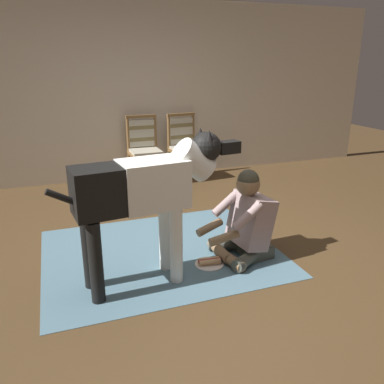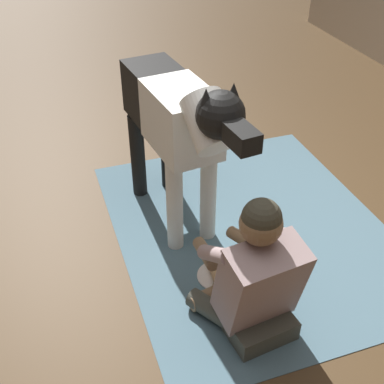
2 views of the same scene
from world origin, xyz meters
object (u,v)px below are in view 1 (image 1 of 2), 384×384
at_px(dining_chair_right_of_pair, 184,143).
at_px(large_dog, 146,190).
at_px(hot_dog_on_plate, 209,262).
at_px(person_sitting_on_floor, 246,222).
at_px(dining_chair_left_of_pair, 144,146).

bearing_deg(dining_chair_right_of_pair, large_dog, -114.16).
distance_m(dining_chair_right_of_pair, large_dog, 3.08).
xyz_separation_m(large_dog, hot_dog_on_plate, (0.56, 0.07, -0.76)).
xyz_separation_m(person_sitting_on_floor, hot_dog_on_plate, (-0.37, -0.04, -0.31)).
bearing_deg(dining_chair_right_of_pair, hot_dog_on_plate, -104.31).
distance_m(dining_chair_left_of_pair, hot_dog_on_plate, 2.79).
xyz_separation_m(dining_chair_right_of_pair, person_sitting_on_floor, (-0.33, -2.69, -0.20)).
bearing_deg(hot_dog_on_plate, person_sitting_on_floor, 6.84).
distance_m(dining_chair_left_of_pair, person_sitting_on_floor, 2.72).
relative_size(person_sitting_on_floor, large_dog, 0.54).
bearing_deg(person_sitting_on_floor, dining_chair_left_of_pair, 96.42).
distance_m(dining_chair_left_of_pair, dining_chair_right_of_pair, 0.63).
xyz_separation_m(dining_chair_left_of_pair, large_dog, (-0.63, -2.80, 0.24)).
relative_size(dining_chair_right_of_pair, large_dog, 0.63).
bearing_deg(large_dog, hot_dog_on_plate, 6.84).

